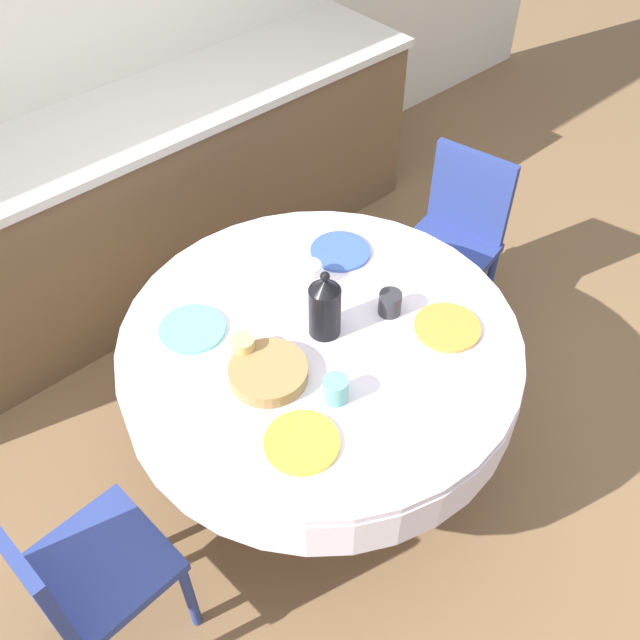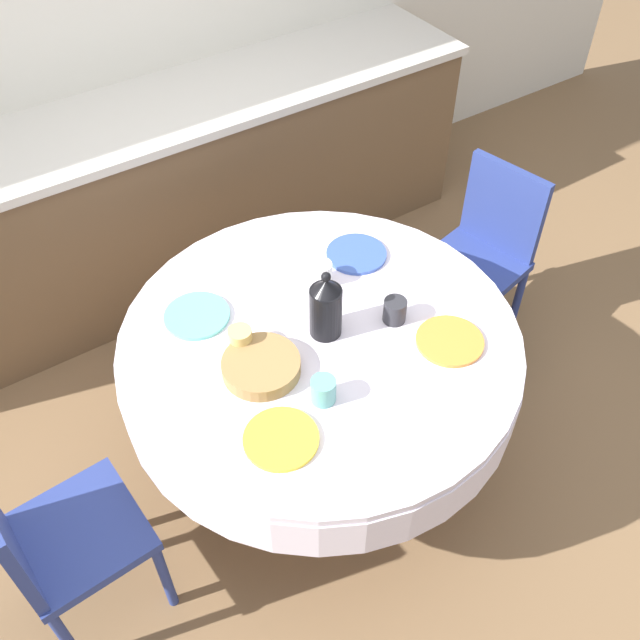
# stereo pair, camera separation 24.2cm
# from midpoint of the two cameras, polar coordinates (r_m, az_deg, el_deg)

# --- Properties ---
(ground_plane) EXTENTS (12.00, 12.00, 0.00)m
(ground_plane) POSITION_cam_midpoint_polar(r_m,az_deg,el_deg) (3.07, -2.29, -10.94)
(ground_plane) COLOR brown
(wall_back) EXTENTS (7.00, 0.05, 2.60)m
(wall_back) POSITION_cam_midpoint_polar(r_m,az_deg,el_deg) (3.47, -23.27, 21.18)
(wall_back) COLOR silver
(wall_back) RESTS_ON ground_plane
(kitchen_counter) EXTENTS (3.24, 0.64, 0.95)m
(kitchen_counter) POSITION_cam_midpoint_polar(r_m,az_deg,el_deg) (3.60, -17.27, 8.05)
(kitchen_counter) COLOR brown
(kitchen_counter) RESTS_ON ground_plane
(dining_table) EXTENTS (1.42, 1.42, 0.76)m
(dining_table) POSITION_cam_midpoint_polar(r_m,az_deg,el_deg) (2.57, -2.70, -3.25)
(dining_table) COLOR tan
(dining_table) RESTS_ON ground_plane
(chair_left) EXTENTS (0.48, 0.48, 0.88)m
(chair_left) POSITION_cam_midpoint_polar(r_m,az_deg,el_deg) (3.30, 8.62, 6.57)
(chair_left) COLOR navy
(chair_left) RESTS_ON ground_plane
(chair_right) EXTENTS (0.42, 0.42, 0.88)m
(chair_right) POSITION_cam_midpoint_polar(r_m,az_deg,el_deg) (2.43, -21.86, -18.57)
(chair_right) COLOR navy
(chair_right) RESTS_ON ground_plane
(plate_near_left) EXTENTS (0.23, 0.23, 0.01)m
(plate_near_left) POSITION_cam_midpoint_polar(r_m,az_deg,el_deg) (2.20, -4.67, -9.91)
(plate_near_left) COLOR yellow
(plate_near_left) RESTS_ON dining_table
(cup_near_left) EXTENTS (0.08, 0.08, 0.09)m
(cup_near_left) POSITION_cam_midpoint_polar(r_m,az_deg,el_deg) (2.26, -1.80, -5.73)
(cup_near_left) COLOR #5BA39E
(cup_near_left) RESTS_ON dining_table
(plate_near_right) EXTENTS (0.23, 0.23, 0.01)m
(plate_near_right) POSITION_cam_midpoint_polar(r_m,az_deg,el_deg) (2.51, 7.47, -0.72)
(plate_near_right) COLOR orange
(plate_near_right) RESTS_ON dining_table
(cup_near_right) EXTENTS (0.08, 0.08, 0.09)m
(cup_near_right) POSITION_cam_midpoint_polar(r_m,az_deg,el_deg) (2.52, 2.91, 1.22)
(cup_near_right) COLOR #28282D
(cup_near_right) RESTS_ON dining_table
(plate_far_left) EXTENTS (0.23, 0.23, 0.01)m
(plate_far_left) POSITION_cam_midpoint_polar(r_m,az_deg,el_deg) (2.55, -12.87, -0.83)
(plate_far_left) COLOR #60BCB7
(plate_far_left) RESTS_ON dining_table
(cup_far_left) EXTENTS (0.08, 0.08, 0.09)m
(cup_far_left) POSITION_cam_midpoint_polar(r_m,az_deg,el_deg) (2.40, -9.05, -2.38)
(cup_far_left) COLOR #DBB766
(cup_far_left) RESTS_ON dining_table
(plate_far_right) EXTENTS (0.23, 0.23, 0.01)m
(plate_far_right) POSITION_cam_midpoint_polar(r_m,az_deg,el_deg) (2.78, -0.86, 5.41)
(plate_far_right) COLOR #3856AD
(plate_far_right) RESTS_ON dining_table
(cup_far_right) EXTENTS (0.08, 0.08, 0.09)m
(cup_far_right) POSITION_cam_midpoint_polar(r_m,az_deg,el_deg) (2.64, -3.41, 3.61)
(cup_far_right) COLOR white
(cup_far_right) RESTS_ON dining_table
(coffee_carafe) EXTENTS (0.11, 0.11, 0.28)m
(coffee_carafe) POSITION_cam_midpoint_polar(r_m,az_deg,el_deg) (2.40, -2.49, 0.92)
(coffee_carafe) COLOR black
(coffee_carafe) RESTS_ON dining_table
(bread_basket) EXTENTS (0.26, 0.26, 0.05)m
(bread_basket) POSITION_cam_midpoint_polar(r_m,az_deg,el_deg) (2.35, -7.11, -4.34)
(bread_basket) COLOR olive
(bread_basket) RESTS_ON dining_table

